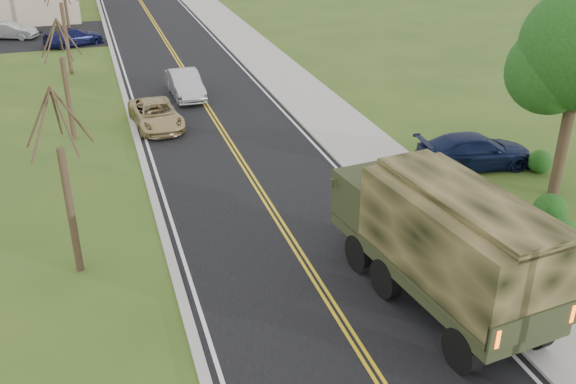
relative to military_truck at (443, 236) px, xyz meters
name	(u,v)px	position (x,y,z in m)	size (l,w,h in m)	color
road	(168,45)	(-2.98, 34.97, -2.23)	(8.00, 120.00, 0.01)	black
curb_right	(222,41)	(1.17, 34.97, -2.18)	(0.30, 120.00, 0.12)	#9E998E
sidewalk_right	(244,39)	(2.92, 34.97, -2.19)	(3.20, 120.00, 0.10)	#9E998E
curb_left	(111,48)	(-7.13, 34.97, -2.19)	(0.30, 120.00, 0.10)	#9E998E
bare_tree_a	(68,196)	(-9.98, 4.97, 0.39)	(1.93, 2.26, 6.08)	#38281C
bare_tree_b	(67,89)	(-9.98, 16.97, 0.24)	(1.83, 2.14, 5.73)	#38281C
bare_tree_c	(65,30)	(-9.98, 28.97, 0.54)	(2.04, 2.39, 6.42)	#38281C
bare_tree_d	(65,2)	(-9.98, 40.97, 0.31)	(1.88, 2.20, 5.91)	#38281C
military_truck	(443,236)	(0.00, 0.00, 0.00)	(3.67, 8.10, 3.91)	black
suv_champagne	(156,114)	(-5.98, 17.50, -1.59)	(2.14, 4.65, 1.29)	tan
sedan_silver	(185,84)	(-3.78, 21.92, -1.50)	(1.57, 4.49, 1.48)	#A3A3A7
pickup_navy	(475,151)	(6.48, 8.30, -1.50)	(2.07, 5.10, 1.48)	#0E1633
lot_car_silver	(10,31)	(-14.32, 40.70, -1.60)	(1.36, 3.90, 1.28)	#B4B4B9
lot_car_navy	(74,37)	(-9.67, 36.97, -1.60)	(1.80, 4.43, 1.29)	#10123B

